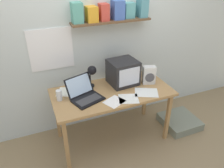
{
  "coord_description": "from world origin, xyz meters",
  "views": [
    {
      "loc": [
        -0.88,
        -2.16,
        2.17
      ],
      "look_at": [
        0.0,
        0.0,
        0.86
      ],
      "focal_mm": 35.0,
      "sensor_mm": 36.0,
      "label": 1
    }
  ],
  "objects_px": {
    "juice_glass": "(59,96)",
    "printed_handout": "(114,102)",
    "floor_cushion": "(179,121)",
    "loose_paper_near_monitor": "(146,92)",
    "space_heater": "(149,75)",
    "loose_paper_near_laptop": "(66,92)",
    "laptop": "(84,93)",
    "crt_monitor": "(123,72)",
    "open_notebook": "(128,99)",
    "desk_lamp": "(92,72)",
    "corner_desk": "(112,96)"
  },
  "relations": [
    {
      "from": "juice_glass",
      "to": "loose_paper_near_laptop",
      "type": "bearing_deg",
      "value": 56.92
    },
    {
      "from": "corner_desk",
      "to": "open_notebook",
      "type": "relative_size",
      "value": 5.17
    },
    {
      "from": "crt_monitor",
      "to": "laptop",
      "type": "bearing_deg",
      "value": -169.27
    },
    {
      "from": "crt_monitor",
      "to": "loose_paper_near_monitor",
      "type": "distance_m",
      "value": 0.41
    },
    {
      "from": "printed_handout",
      "to": "floor_cushion",
      "type": "relative_size",
      "value": 0.55
    },
    {
      "from": "juice_glass",
      "to": "space_heater",
      "type": "bearing_deg",
      "value": -1.8
    },
    {
      "from": "corner_desk",
      "to": "laptop",
      "type": "xyz_separation_m",
      "value": [
        -0.36,
        -0.02,
        0.13
      ]
    },
    {
      "from": "laptop",
      "to": "juice_glass",
      "type": "bearing_deg",
      "value": 147.77
    },
    {
      "from": "juice_glass",
      "to": "loose_paper_near_monitor",
      "type": "xyz_separation_m",
      "value": [
        1.02,
        -0.24,
        -0.06
      ]
    },
    {
      "from": "loose_paper_near_monitor",
      "to": "space_heater",
      "type": "bearing_deg",
      "value": 54.52
    },
    {
      "from": "laptop",
      "to": "juice_glass",
      "type": "height_order",
      "value": "laptop"
    },
    {
      "from": "desk_lamp",
      "to": "loose_paper_near_monitor",
      "type": "distance_m",
      "value": 0.72
    },
    {
      "from": "space_heater",
      "to": "open_notebook",
      "type": "height_order",
      "value": "space_heater"
    },
    {
      "from": "crt_monitor",
      "to": "loose_paper_near_laptop",
      "type": "relative_size",
      "value": 1.38
    },
    {
      "from": "corner_desk",
      "to": "desk_lamp",
      "type": "bearing_deg",
      "value": 141.5
    },
    {
      "from": "crt_monitor",
      "to": "loose_paper_near_laptop",
      "type": "distance_m",
      "value": 0.77
    },
    {
      "from": "printed_handout",
      "to": "floor_cushion",
      "type": "bearing_deg",
      "value": 4.77
    },
    {
      "from": "printed_handout",
      "to": "open_notebook",
      "type": "xyz_separation_m",
      "value": [
        0.18,
        -0.01,
        0.0
      ]
    },
    {
      "from": "juice_glass",
      "to": "printed_handout",
      "type": "distance_m",
      "value": 0.64
    },
    {
      "from": "loose_paper_near_monitor",
      "to": "printed_handout",
      "type": "distance_m",
      "value": 0.45
    },
    {
      "from": "loose_paper_near_monitor",
      "to": "printed_handout",
      "type": "xyz_separation_m",
      "value": [
        -0.44,
        -0.04,
        0.0
      ]
    },
    {
      "from": "laptop",
      "to": "open_notebook",
      "type": "bearing_deg",
      "value": -44.26
    },
    {
      "from": "corner_desk",
      "to": "juice_glass",
      "type": "relative_size",
      "value": 11.54
    },
    {
      "from": "crt_monitor",
      "to": "printed_handout",
      "type": "relative_size",
      "value": 1.35
    },
    {
      "from": "juice_glass",
      "to": "space_heater",
      "type": "distance_m",
      "value": 1.17
    },
    {
      "from": "loose_paper_near_laptop",
      "to": "open_notebook",
      "type": "bearing_deg",
      "value": -33.56
    },
    {
      "from": "crt_monitor",
      "to": "space_heater",
      "type": "distance_m",
      "value": 0.34
    },
    {
      "from": "loose_paper_near_monitor",
      "to": "open_notebook",
      "type": "distance_m",
      "value": 0.27
    },
    {
      "from": "space_heater",
      "to": "open_notebook",
      "type": "distance_m",
      "value": 0.49
    },
    {
      "from": "loose_paper_near_laptop",
      "to": "open_notebook",
      "type": "distance_m",
      "value": 0.79
    },
    {
      "from": "juice_glass",
      "to": "loose_paper_near_monitor",
      "type": "height_order",
      "value": "juice_glass"
    },
    {
      "from": "loose_paper_near_monitor",
      "to": "corner_desk",
      "type": "bearing_deg",
      "value": 152.54
    },
    {
      "from": "crt_monitor",
      "to": "desk_lamp",
      "type": "height_order",
      "value": "crt_monitor"
    },
    {
      "from": "juice_glass",
      "to": "floor_cushion",
      "type": "xyz_separation_m",
      "value": [
        1.69,
        -0.18,
        -0.76
      ]
    },
    {
      "from": "laptop",
      "to": "open_notebook",
      "type": "relative_size",
      "value": 1.52
    },
    {
      "from": "crt_monitor",
      "to": "printed_handout",
      "type": "height_order",
      "value": "crt_monitor"
    },
    {
      "from": "juice_glass",
      "to": "floor_cushion",
      "type": "height_order",
      "value": "juice_glass"
    },
    {
      "from": "corner_desk",
      "to": "floor_cushion",
      "type": "relative_size",
      "value": 2.95
    },
    {
      "from": "loose_paper_near_laptop",
      "to": "desk_lamp",
      "type": "bearing_deg",
      "value": -5.75
    },
    {
      "from": "corner_desk",
      "to": "loose_paper_near_laptop",
      "type": "relative_size",
      "value": 5.42
    },
    {
      "from": "desk_lamp",
      "to": "space_heater",
      "type": "bearing_deg",
      "value": -19.95
    },
    {
      "from": "printed_handout",
      "to": "laptop",
      "type": "bearing_deg",
      "value": 144.21
    },
    {
      "from": "corner_desk",
      "to": "floor_cushion",
      "type": "height_order",
      "value": "corner_desk"
    },
    {
      "from": "corner_desk",
      "to": "printed_handout",
      "type": "distance_m",
      "value": 0.25
    },
    {
      "from": "printed_handout",
      "to": "juice_glass",
      "type": "bearing_deg",
      "value": 154.3
    },
    {
      "from": "laptop",
      "to": "space_heater",
      "type": "height_order",
      "value": "same"
    },
    {
      "from": "printed_handout",
      "to": "open_notebook",
      "type": "distance_m",
      "value": 0.18
    },
    {
      "from": "space_heater",
      "to": "loose_paper_near_monitor",
      "type": "height_order",
      "value": "space_heater"
    },
    {
      "from": "desk_lamp",
      "to": "crt_monitor",
      "type": "bearing_deg",
      "value": -11.44
    },
    {
      "from": "laptop",
      "to": "juice_glass",
      "type": "relative_size",
      "value": 3.4
    }
  ]
}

